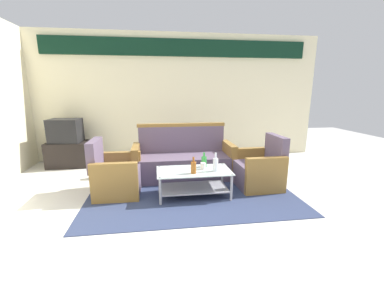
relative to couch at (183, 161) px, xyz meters
name	(u,v)px	position (x,y,z in m)	size (l,w,h in m)	color
ground_plane	(203,214)	(0.09, -1.50, -0.32)	(14.00, 14.00, 0.00)	silver
wall_back	(180,94)	(0.09, 1.55, 1.16)	(6.52, 0.19, 2.80)	beige
rug	(191,191)	(0.04, -0.71, -0.31)	(3.14, 2.21, 0.01)	#2D3856
couch	(183,161)	(0.00, 0.00, 0.00)	(1.80, 0.75, 0.96)	#5B4C60
armchair_left	(116,176)	(-1.12, -0.63, -0.03)	(0.71, 0.77, 0.85)	#5B4C60
armchair_right	(259,170)	(1.19, -0.65, -0.03)	(0.72, 0.78, 0.85)	#5B4C60
coffee_table	(194,179)	(0.06, -0.89, -0.04)	(1.10, 0.60, 0.40)	silver
bottle_green	(204,161)	(0.24, -0.73, 0.18)	(0.08, 0.08, 0.23)	#2D8C38
bottle_clear	(216,164)	(0.37, -0.97, 0.20)	(0.08, 0.08, 0.28)	silver
bottle_brown	(194,167)	(0.03, -1.03, 0.19)	(0.08, 0.08, 0.24)	brown
cup	(203,166)	(0.20, -0.85, 0.14)	(0.08, 0.08, 0.10)	silver
tv_stand	(68,154)	(-2.33, 1.05, -0.06)	(0.80, 0.50, 0.52)	black
television	(65,131)	(-2.33, 1.05, 0.44)	(0.63, 0.49, 0.48)	black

